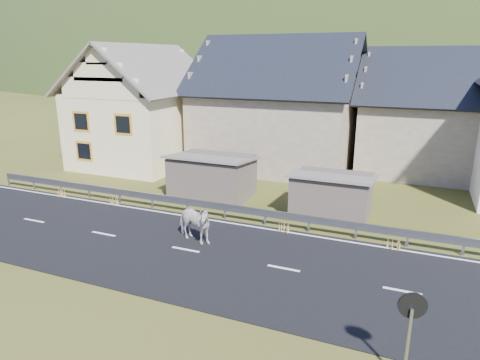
% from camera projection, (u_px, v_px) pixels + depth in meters
% --- Properties ---
extents(ground, '(160.00, 160.00, 0.00)m').
position_uv_depth(ground, '(186.00, 251.00, 16.78)').
color(ground, '#383E14').
rests_on(ground, ground).
extents(road, '(60.00, 7.00, 0.04)m').
position_uv_depth(road, '(186.00, 250.00, 16.77)').
color(road, black).
rests_on(road, ground).
extents(lane_markings, '(60.00, 6.60, 0.01)m').
position_uv_depth(lane_markings, '(186.00, 249.00, 16.76)').
color(lane_markings, silver).
rests_on(lane_markings, road).
extents(guardrail, '(28.10, 0.09, 0.75)m').
position_uv_depth(guardrail, '(225.00, 208.00, 19.88)').
color(guardrail, '#93969B').
rests_on(guardrail, ground).
extents(shed_left, '(4.30, 3.30, 2.40)m').
position_uv_depth(shed_left, '(212.00, 177.00, 22.97)').
color(shed_left, '#64574C').
rests_on(shed_left, ground).
extents(shed_right, '(3.80, 2.90, 2.20)m').
position_uv_depth(shed_right, '(332.00, 196.00, 20.15)').
color(shed_right, '#64574C').
rests_on(shed_right, ground).
extents(house_cream, '(7.80, 9.80, 8.30)m').
position_uv_depth(house_cream, '(144.00, 100.00, 29.89)').
color(house_cream, '#FFEFB9').
rests_on(house_cream, ground).
extents(house_stone_a, '(10.80, 9.80, 8.90)m').
position_uv_depth(house_stone_a, '(280.00, 97.00, 29.15)').
color(house_stone_a, tan).
rests_on(house_stone_a, ground).
extents(house_stone_b, '(9.80, 8.80, 8.10)m').
position_uv_depth(house_stone_b, '(438.00, 106.00, 27.34)').
color(house_stone_b, tan).
rests_on(house_stone_b, ground).
extents(mountain, '(440.00, 280.00, 260.00)m').
position_uv_depth(mountain, '(410.00, 123.00, 180.07)').
color(mountain, '#243410').
rests_on(mountain, ground).
extents(conifer_patch, '(76.00, 50.00, 28.00)m').
position_uv_depth(conifer_patch, '(206.00, 60.00, 132.90)').
color(conifer_patch, black).
rests_on(conifer_patch, ground).
extents(horse, '(1.43, 2.16, 1.67)m').
position_uv_depth(horse, '(193.00, 223.00, 17.26)').
color(horse, silver).
rests_on(horse, road).
extents(traffic_mirror, '(0.64, 0.23, 2.33)m').
position_uv_depth(traffic_mirror, '(411.00, 318.00, 9.58)').
color(traffic_mirror, '#93969B').
rests_on(traffic_mirror, ground).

